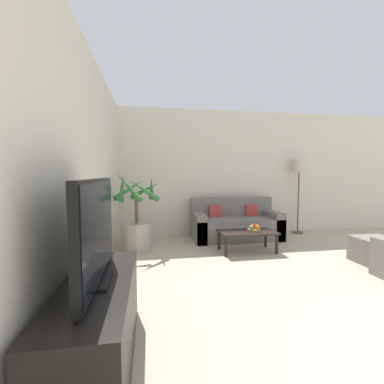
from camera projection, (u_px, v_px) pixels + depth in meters
wall_back at (269, 173)px, 5.84m from camera, size 8.24×0.06×2.70m
wall_left at (81, 171)px, 2.49m from camera, size 0.06×7.25×2.70m
tv_console at (98, 324)px, 1.75m from camera, size 0.45×1.35×0.60m
television at (97, 231)px, 1.71m from camera, size 0.18×1.02×0.70m
potted_palm at (137, 224)px, 4.46m from camera, size 0.85×0.86×1.37m
sofa_loveseat at (235, 225)px, 5.25m from camera, size 1.76×0.78×0.82m
floor_lamp at (299, 171)px, 5.66m from camera, size 0.29×0.29×1.64m
coffee_table at (247, 234)px, 4.37m from camera, size 0.96×0.50×0.35m
fruit_bowl at (254, 230)px, 4.35m from camera, size 0.21×0.21×0.04m
apple_red at (254, 226)px, 4.41m from camera, size 0.08×0.08×0.08m
apple_green at (252, 227)px, 4.31m from camera, size 0.07×0.07×0.07m
orange_fruit at (257, 227)px, 4.33m from camera, size 0.08×0.08×0.08m
ottoman at (375, 250)px, 3.81m from camera, size 0.55×0.48×0.38m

